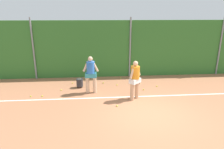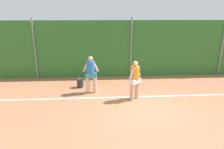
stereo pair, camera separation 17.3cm
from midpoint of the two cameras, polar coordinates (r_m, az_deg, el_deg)
The scene contains 21 objects.
ground_plane at distance 9.85m, azimuth 8.84°, elevation -6.79°, with size 31.39×31.39×0.00m, color #B2704C.
hedge_fence_backdrop at distance 12.86m, azimuth 5.70°, elevation 7.23°, with size 20.40×0.25×3.53m, color #33702D.
fence_post_left at distance 13.08m, azimuth -20.72°, elevation 6.81°, with size 0.10×0.10×3.73m, color gray.
fence_post_center at distance 12.68m, azimuth 5.84°, elevation 7.52°, with size 0.10×0.10×3.73m, color gray.
fence_post_right at distance 14.82m, azimuth 29.08°, elevation 6.86°, with size 0.10×0.10×3.73m, color gray.
court_baseline_paint at distance 10.06m, azimuth 8.55°, elevation -6.22°, with size 14.91×0.10×0.01m, color white.
player_foreground_near at distance 9.38m, azimuth 7.06°, elevation -1.08°, with size 0.63×0.65×1.87m.
player_midcourt at distance 10.17m, azimuth -5.51°, elevation 0.54°, with size 0.80×0.41×1.91m.
ball_hopper at distance 11.20m, azimuth -8.58°, elevation -2.19°, with size 0.36×0.36×0.51m.
tennis_ball_0 at distance 12.61m, azimuth 3.14°, elevation -1.04°, with size 0.07×0.07×0.07m, color #CCDB33.
tennis_ball_1 at distance 10.55m, azimuth -18.65°, elevation -5.68°, with size 0.07×0.07×0.07m, color #CCDB33.
tennis_ball_2 at distance 11.39m, azimuth -4.14°, elevation -3.09°, with size 0.07×0.07×0.07m, color #CCDB33.
tennis_ball_3 at distance 11.98m, azimuth -10.53°, elevation -2.30°, with size 0.07×0.07×0.07m, color #CCDB33.
tennis_ball_4 at distance 10.74m, azimuth -21.49°, elevation -5.59°, with size 0.07×0.07×0.07m, color #CCDB33.
tennis_ball_5 at distance 11.44m, azimuth 1.99°, elevation -2.96°, with size 0.07×0.07×0.07m, color #CCDB33.
tennis_ball_6 at distance 11.04m, azimuth -13.65°, elevation -4.21°, with size 0.07×0.07×0.07m, color #CCDB33.
tennis_ball_7 at distance 8.95m, azimuth 1.86°, elevation -8.90°, with size 0.07×0.07×0.07m, color #CCDB33.
tennis_ball_8 at distance 11.50m, azimuth 13.22°, elevation -3.32°, with size 0.07×0.07×0.07m, color #CCDB33.
tennis_ball_9 at distance 10.88m, azimuth 9.48°, elevation -4.28°, with size 0.07×0.07×0.07m, color #CCDB33.
tennis_ball_10 at distance 13.71m, azimuth 22.39°, elevation -0.85°, with size 0.07×0.07×0.07m, color #CCDB33.
tennis_ball_11 at distance 11.78m, azimuth -1.89°, elevation -2.36°, with size 0.07×0.07×0.07m, color #CCDB33.
Camera 2 is at (-1.98, -7.24, 3.96)m, focal length 32.22 mm.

